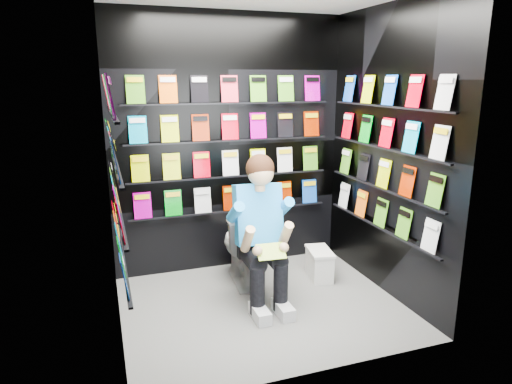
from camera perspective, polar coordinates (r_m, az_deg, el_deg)
name	(u,v)px	position (r m, az deg, el deg)	size (l,w,h in m)	color
floor	(262,306)	(4.16, 0.79, -14.06)	(2.40, 2.40, 0.00)	slate
wall_back	(229,145)	(4.67, -3.34, 5.88)	(2.40, 0.04, 2.60)	black
wall_front	(318,188)	(2.83, 7.75, 0.44)	(2.40, 0.04, 2.60)	black
wall_left	(109,171)	(3.52, -17.89, 2.54)	(0.04, 2.00, 2.60)	black
wall_right	(388,154)	(4.29, 16.17, 4.61)	(0.04, 2.00, 2.60)	black
comics_back	(230,145)	(4.64, -3.24, 5.89)	(2.10, 0.06, 1.37)	red
comics_left	(113,170)	(3.52, -17.41, 2.66)	(0.06, 1.70, 1.37)	red
comics_right	(385,153)	(4.27, 15.85, 4.67)	(0.06, 1.70, 1.37)	red
toilet	(244,246)	(4.49, -1.49, -6.74)	(0.42, 0.75, 0.73)	silver
longbox	(319,265)	(4.69, 7.92, -9.03)	(0.20, 0.36, 0.27)	silver
longbox_lid	(320,251)	(4.63, 7.98, -7.34)	(0.22, 0.38, 0.03)	silver
reader	(257,215)	(4.01, 0.12, -2.94)	(0.55, 0.80, 1.47)	#2683D0
held_comic	(271,251)	(3.77, 1.87, -7.43)	(0.24, 0.01, 0.16)	green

